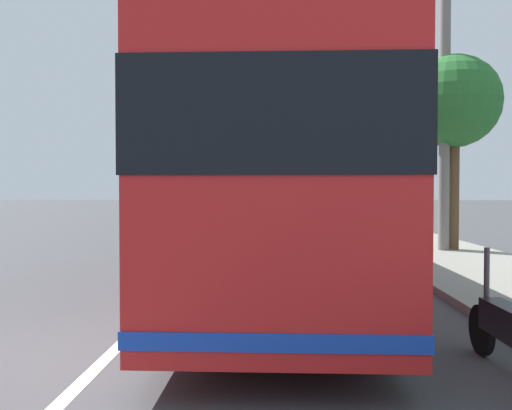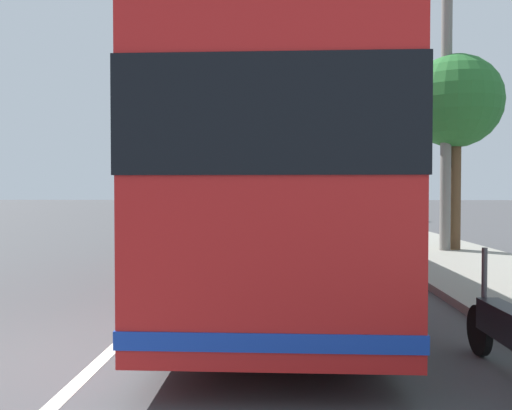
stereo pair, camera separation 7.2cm
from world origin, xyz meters
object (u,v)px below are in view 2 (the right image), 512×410
at_px(roadside_tree_far_block, 358,165).
at_px(coach_bus, 277,183).
at_px(car_oncoming, 282,206).
at_px(roadside_tree_mid_block, 455,103).
at_px(utility_pole, 446,124).
at_px(car_behind_bus, 285,214).
at_px(motorcycle_far_end, 512,334).

bearing_deg(roadside_tree_far_block, coach_bus, 168.37).
bearing_deg(coach_bus, car_oncoming, -0.13).
distance_m(roadside_tree_mid_block, utility_pole, 0.75).
relative_size(coach_bus, utility_pole, 1.48).
bearing_deg(car_behind_bus, roadside_tree_mid_block, -153.07).
height_order(car_oncoming, roadside_tree_mid_block, roadside_tree_mid_block).
distance_m(coach_bus, motorcycle_far_end, 5.46).
relative_size(coach_bus, roadside_tree_far_block, 2.32).
bearing_deg(utility_pole, car_oncoming, 9.62).
relative_size(roadside_tree_far_block, utility_pole, 0.64).
height_order(roadside_tree_mid_block, utility_pole, utility_pole).
bearing_deg(car_oncoming, car_behind_bus, -178.78).
height_order(coach_bus, roadside_tree_far_block, roadside_tree_far_block).
xyz_separation_m(roadside_tree_mid_block, roadside_tree_far_block, (19.43, -0.02, -0.84)).
xyz_separation_m(car_behind_bus, roadside_tree_far_block, (8.77, -4.89, 2.90)).
distance_m(motorcycle_far_end, car_behind_bus, 21.41).
height_order(car_oncoming, utility_pole, utility_pole).
bearing_deg(utility_pole, coach_bus, 139.79).
relative_size(car_oncoming, utility_pole, 0.52).
distance_m(roadside_tree_mid_block, roadside_tree_far_block, 19.45).
relative_size(motorcycle_far_end, roadside_tree_mid_block, 0.38).
relative_size(car_oncoming, roadside_tree_far_block, 0.82).
distance_m(motorcycle_far_end, utility_pole, 11.27).
bearing_deg(car_oncoming, utility_pole, -169.50).
xyz_separation_m(motorcycle_far_end, roadside_tree_mid_block, (10.65, -2.87, 3.99)).
bearing_deg(roadside_tree_far_block, car_behind_bus, 150.88).
bearing_deg(roadside_tree_mid_block, coach_bus, 138.89).
xyz_separation_m(motorcycle_far_end, car_oncoming, (37.83, 2.09, 0.22)).
xyz_separation_m(motorcycle_far_end, car_behind_bus, (21.31, 1.99, 0.25)).
distance_m(motorcycle_far_end, roadside_tree_far_block, 30.38).
relative_size(car_behind_bus, roadside_tree_far_block, 0.89).
height_order(car_behind_bus, utility_pole, utility_pole).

